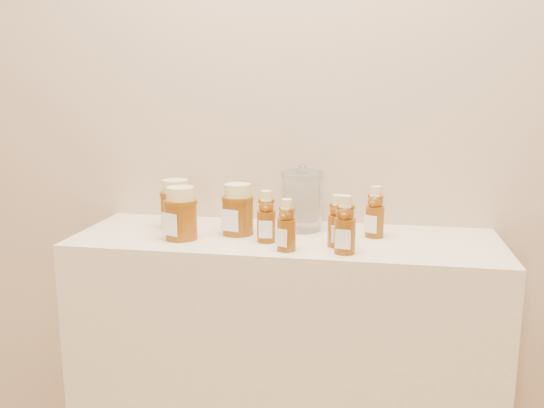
% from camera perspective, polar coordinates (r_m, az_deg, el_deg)
% --- Properties ---
extents(wall_back, '(3.50, 0.02, 2.70)m').
position_cam_1_polar(wall_back, '(1.78, 2.38, 12.60)').
color(wall_back, tan).
rests_on(wall_back, ground).
extents(display_table, '(1.20, 0.40, 0.90)m').
position_cam_1_polar(display_table, '(1.81, 1.22, -17.19)').
color(display_table, beige).
rests_on(display_table, ground).
extents(bear_bottle_back_left, '(0.06, 0.06, 0.16)m').
position_cam_1_polar(bear_bottle_back_left, '(1.57, -0.57, -0.91)').
color(bear_bottle_back_left, '#653108').
rests_on(bear_bottle_back_left, display_table).
extents(bear_bottle_back_mid, '(0.06, 0.06, 0.16)m').
position_cam_1_polar(bear_bottle_back_mid, '(1.53, 6.49, -1.33)').
color(bear_bottle_back_mid, '#653108').
rests_on(bear_bottle_back_mid, display_table).
extents(bear_bottle_back_right, '(0.07, 0.07, 0.16)m').
position_cam_1_polar(bear_bottle_back_right, '(1.64, 10.18, -0.44)').
color(bear_bottle_back_right, '#653108').
rests_on(bear_bottle_back_right, display_table).
extents(bear_bottle_front_left, '(0.07, 0.07, 0.15)m').
position_cam_1_polar(bear_bottle_front_left, '(1.48, 1.45, -1.75)').
color(bear_bottle_front_left, '#653108').
rests_on(bear_bottle_front_left, display_table).
extents(bear_bottle_front_right, '(0.06, 0.06, 0.17)m').
position_cam_1_polar(bear_bottle_front_right, '(1.47, 7.27, -1.67)').
color(bear_bottle_front_right, '#653108').
rests_on(bear_bottle_front_right, display_table).
extents(honey_jar_left, '(0.12, 0.12, 0.15)m').
position_cam_1_polar(honey_jar_left, '(1.74, -9.52, -0.02)').
color(honey_jar_left, '#653108').
rests_on(honey_jar_left, display_table).
extents(honey_jar_back, '(0.12, 0.12, 0.15)m').
position_cam_1_polar(honey_jar_back, '(1.65, -3.41, -0.53)').
color(honey_jar_back, '#653108').
rests_on(honey_jar_back, display_table).
extents(honey_jar_front, '(0.12, 0.12, 0.15)m').
position_cam_1_polar(honey_jar_front, '(1.62, -9.01, -0.90)').
color(honey_jar_front, '#653108').
rests_on(honey_jar_front, display_table).
extents(glass_canister, '(0.15, 0.15, 0.19)m').
position_cam_1_polar(glass_canister, '(1.69, 2.99, 0.58)').
color(glass_canister, white).
rests_on(glass_canister, display_table).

